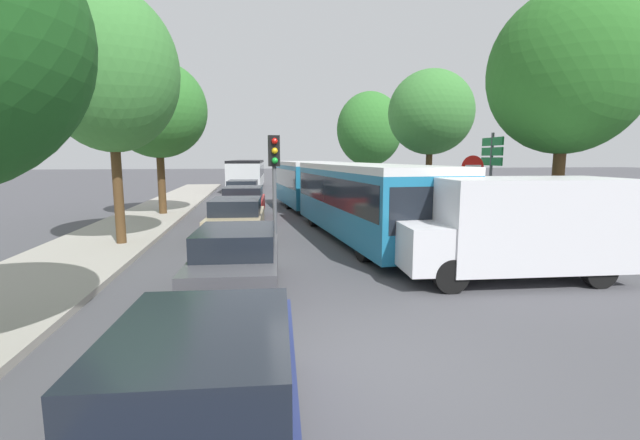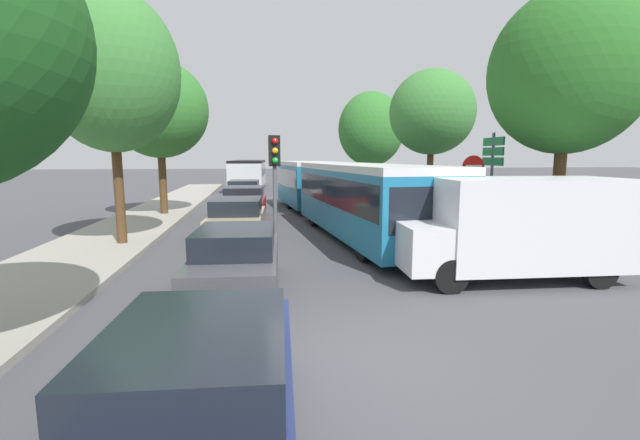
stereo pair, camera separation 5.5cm
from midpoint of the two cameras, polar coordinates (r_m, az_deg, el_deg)
name	(u,v)px [view 1 (the left image)]	position (r m, az deg, el deg)	size (l,w,h in m)	color
ground_plane	(365,365)	(6.10, 5.78, -18.67)	(200.00, 200.00, 0.00)	#47474C
kerb_strip_left	(155,213)	(22.36, -21.23, 0.88)	(3.20, 42.83, 0.14)	#9E998E
articulated_bus	(335,188)	(18.05, 1.93, 4.23)	(4.03, 17.22, 2.53)	teal
city_bus_rear	(247,172)	(38.11, -9.69, 6.27)	(3.13, 11.68, 2.49)	silver
queued_car_navy	(204,394)	(4.23, -15.57, -21.49)	(1.86, 3.96, 1.34)	navy
queued_car_graphite	(237,260)	(8.93, -11.19, -5.27)	(1.87, 3.98, 1.35)	#47474C
queued_car_tan	(237,219)	(14.65, -11.16, 0.15)	(1.94, 4.13, 1.40)	tan
queued_car_red	(244,202)	(19.65, -10.21, 2.32)	(2.01, 4.28, 1.45)	#B21E19
queued_car_white	(243,193)	(25.17, -10.29, 3.61)	(2.00, 4.26, 1.45)	white
white_van	(516,225)	(10.61, 24.59, -0.66)	(5.09, 2.19, 2.31)	silver
traffic_light	(274,166)	(12.78, -6.24, 7.12)	(0.34, 0.38, 3.40)	#56595E
no_entry_sign	(472,187)	(13.63, 19.44, 4.16)	(0.70, 0.08, 2.82)	#56595E
direction_sign_post	(491,163)	(16.09, 21.78, 7.08)	(0.13, 1.40, 3.60)	#56595E
tree_left_mid	(111,75)	(14.53, -26.19, 16.92)	(3.94, 3.94, 7.61)	#51381E
tree_left_far	(156,112)	(21.41, -21.09, 13.28)	(4.43, 4.43, 7.11)	#51381E
tree_right_near	(565,77)	(14.06, 29.72, 16.27)	(4.17, 4.17, 7.31)	#51381E
tree_right_mid	(431,113)	(21.35, 14.48, 13.69)	(3.98, 3.98, 6.82)	#51381E
tree_right_far	(370,131)	(31.81, 6.64, 11.69)	(4.72, 4.72, 7.43)	#51381E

